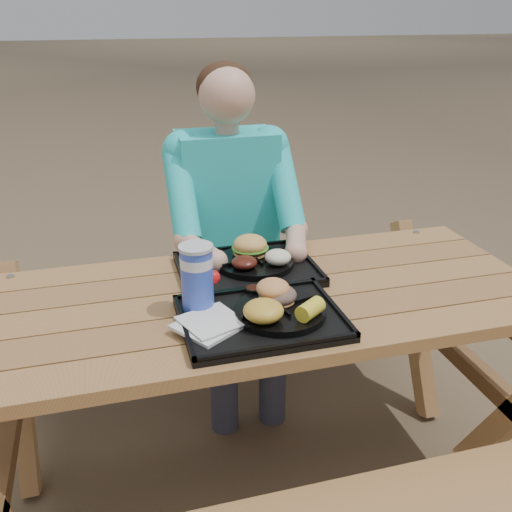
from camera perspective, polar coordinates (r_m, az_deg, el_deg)
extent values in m
plane|color=#999999|center=(2.22, 0.00, -21.22)|extent=(60.00, 60.00, 0.00)
cube|color=black|center=(1.62, 0.50, -6.33)|extent=(0.45, 0.35, 0.02)
cube|color=black|center=(1.91, -0.87, -1.40)|extent=(0.45, 0.35, 0.02)
cylinder|color=black|center=(1.62, 2.43, -5.54)|extent=(0.26, 0.26, 0.02)
cylinder|color=black|center=(1.92, -0.08, -0.63)|extent=(0.26, 0.26, 0.02)
cube|color=silver|center=(1.56, -4.78, -6.84)|extent=(0.21, 0.21, 0.02)
cylinder|color=#1938BD|center=(1.62, -5.91, -2.32)|extent=(0.09, 0.09, 0.19)
cylinder|color=black|center=(1.71, -0.28, -3.61)|extent=(0.05, 0.05, 0.03)
cylinder|color=#D0CC17|center=(1.73, 1.62, -3.20)|extent=(0.06, 0.06, 0.03)
ellipsoid|color=gold|center=(1.54, 0.75, -5.49)|extent=(0.11, 0.11, 0.06)
cube|color=black|center=(1.89, -5.76, -1.40)|extent=(0.03, 0.18, 0.01)
ellipsoid|color=#47160E|center=(1.85, -1.18, -0.64)|extent=(0.08, 0.08, 0.04)
ellipsoid|color=silver|center=(1.87, 2.21, -0.11)|extent=(0.09, 0.09, 0.05)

